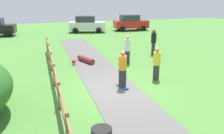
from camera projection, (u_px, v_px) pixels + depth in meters
ground_plane at (114, 89)px, 11.27m from camera, size 60.00×60.00×0.00m
asphalt_path at (114, 89)px, 11.27m from camera, size 2.40×28.00×0.02m
wooden_fence at (56, 81)px, 10.35m from camera, size 0.12×18.12×1.10m
skater_riding at (123, 67)px, 11.15m from camera, size 0.48×0.82×1.78m
skater_fallen at (85, 60)px, 15.65m from camera, size 1.43×1.60×0.36m
bystander_black at (154, 41)px, 17.55m from camera, size 0.53×0.53×1.87m
bystander_yellow at (157, 62)px, 12.29m from camera, size 0.53×0.53×1.71m
bystander_white at (128, 48)px, 15.21m from camera, size 0.54×0.54×1.81m
parked_car_red at (131, 23)px, 29.93m from camera, size 4.28×2.17×1.92m
parked_car_white at (87, 24)px, 28.38m from camera, size 4.49×2.78×1.92m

